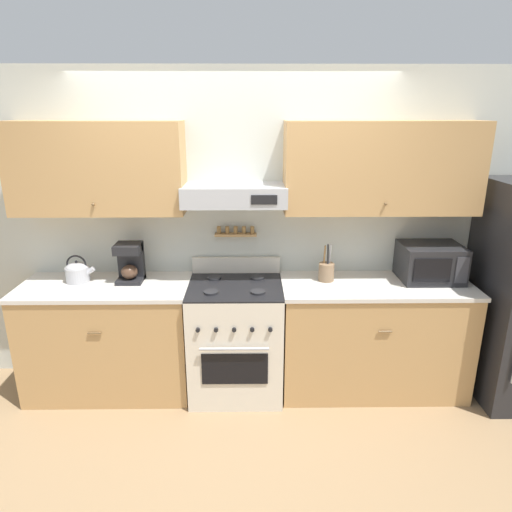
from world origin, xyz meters
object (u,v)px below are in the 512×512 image
at_px(stove_range, 236,338).
at_px(coffee_maker, 130,262).
at_px(utensil_crock, 326,271).
at_px(microwave, 430,262).
at_px(tea_kettle, 78,272).

relative_size(stove_range, coffee_maker, 3.43).
distance_m(stove_range, utensil_crock, 0.91).
relative_size(coffee_maker, microwave, 0.66).
bearing_deg(microwave, tea_kettle, -179.63).
bearing_deg(stove_range, coffee_maker, 171.69).
bearing_deg(utensil_crock, coffee_maker, 179.11).
bearing_deg(tea_kettle, coffee_maker, 3.36).
relative_size(tea_kettle, microwave, 0.49).
xyz_separation_m(coffee_maker, microwave, (2.38, -0.01, -0.01)).
xyz_separation_m(stove_range, coffee_maker, (-0.83, 0.12, 0.61)).
relative_size(stove_range, utensil_crock, 3.55).
bearing_deg(tea_kettle, utensil_crock, 0.00).
bearing_deg(coffee_maker, microwave, -0.15).
distance_m(tea_kettle, microwave, 2.80).
height_order(coffee_maker, microwave, coffee_maker).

